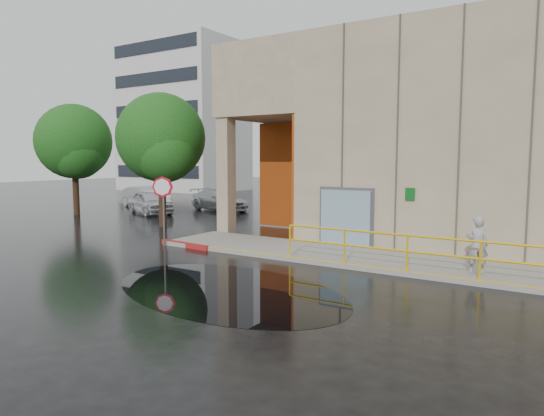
{
  "coord_description": "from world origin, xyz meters",
  "views": [
    {
      "loc": [
        7.28,
        -10.12,
        3.29
      ],
      "look_at": [
        -1.09,
        3.0,
        1.69
      ],
      "focal_mm": 32.0,
      "sensor_mm": 36.0,
      "label": 1
    }
  ],
  "objects": [
    {
      "name": "car_c",
      "position": [
        -11.98,
        13.86,
        0.67
      ],
      "size": [
        4.93,
        3.09,
        1.33
      ],
      "primitive_type": "imported",
      "rotation": [
        0.0,
        0.0,
        1.28
      ],
      "color": "silver",
      "rests_on": "ground"
    },
    {
      "name": "stop_sign",
      "position": [
        -5.85,
        2.88,
        1.91
      ],
      "size": [
        0.7,
        0.43,
        2.62
      ],
      "rotation": [
        0.0,
        0.0,
        0.13
      ],
      "color": "#5B5C60",
      "rests_on": "ground"
    },
    {
      "name": "distant_building",
      "position": [
        -28.0,
        27.98,
        7.5
      ],
      "size": [
        12.0,
        8.08,
        15.0
      ],
      "color": "silver",
      "rests_on": "ground"
    },
    {
      "name": "tree_near",
      "position": [
        -9.52,
        6.53,
        4.1
      ],
      "size": [
        4.21,
        4.21,
        6.38
      ],
      "rotation": [
        0.0,
        0.0,
        0.11
      ],
      "color": "black",
      "rests_on": "ground"
    },
    {
      "name": "guardrail",
      "position": [
        4.25,
        3.15,
        0.68
      ],
      "size": [
        9.56,
        0.06,
        1.03
      ],
      "color": "yellow",
      "rests_on": "sidewalk"
    },
    {
      "name": "car_a",
      "position": [
        -14.24,
        10.11,
        0.69
      ],
      "size": [
        4.36,
        3.07,
        1.38
      ],
      "primitive_type": "imported",
      "rotation": [
        0.0,
        0.0,
        1.17
      ],
      "color": "silver",
      "rests_on": "ground"
    },
    {
      "name": "puddle",
      "position": [
        -0.08,
        -0.69,
        0.0
      ],
      "size": [
        7.84,
        5.78,
        0.01
      ],
      "primitive_type": "cube",
      "rotation": [
        0.0,
        0.0,
        -0.22
      ],
      "color": "black",
      "rests_on": "ground"
    },
    {
      "name": "car_b",
      "position": [
        -17.42,
        12.66,
        0.7
      ],
      "size": [
        4.46,
        2.16,
        1.41
      ],
      "primitive_type": "imported",
      "rotation": [
        0.0,
        0.0,
        1.41
      ],
      "color": "white",
      "rests_on": "ground"
    },
    {
      "name": "person",
      "position": [
        5.0,
        3.82,
        0.94
      ],
      "size": [
        0.67,
        0.54,
        1.58
      ],
      "primitive_type": "imported",
      "rotation": [
        0.0,
        0.0,
        3.46
      ],
      "color": "#9D9DA2",
      "rests_on": "sidewalk"
    },
    {
      "name": "sidewalk",
      "position": [
        4.0,
        4.5,
        0.07
      ],
      "size": [
        20.0,
        3.0,
        0.15
      ],
      "primitive_type": "cube",
      "color": "gray",
      "rests_on": "ground"
    },
    {
      "name": "building",
      "position": [
        5.1,
        10.98,
        4.21
      ],
      "size": [
        20.0,
        10.17,
        8.0
      ],
      "color": "gray",
      "rests_on": "ground"
    },
    {
      "name": "tree_far",
      "position": [
        -17.41,
        7.45,
        4.09
      ],
      "size": [
        4.29,
        4.29,
        6.4
      ],
      "rotation": [
        0.0,
        0.0,
        0.36
      ],
      "color": "black",
      "rests_on": "ground"
    },
    {
      "name": "ground",
      "position": [
        0.0,
        0.0,
        0.0
      ],
      "size": [
        120.0,
        120.0,
        0.0
      ],
      "primitive_type": "plane",
      "color": "black",
      "rests_on": "ground"
    },
    {
      "name": "red_curb",
      "position": [
        -5.0,
        3.1,
        0.09
      ],
      "size": [
        2.41,
        0.37,
        0.18
      ],
      "primitive_type": "cube",
      "rotation": [
        0.0,
        0.0,
        -0.08
      ],
      "color": "maroon",
      "rests_on": "ground"
    }
  ]
}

